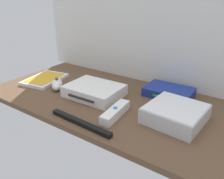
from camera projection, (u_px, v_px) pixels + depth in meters
The scene contains 9 objects.
ground_plane at pixel (112, 101), 88.49cm from camera, with size 100.00×48.00×2.00cm, color brown.
back_wall at pixel (146, 7), 93.83cm from camera, with size 110.00×1.20×64.00cm, color silver.
game_console at pixel (94, 91), 89.89cm from camera, with size 21.39×16.90×4.40cm.
mini_computer at pixel (175, 114), 72.44cm from camera, with size 18.18×18.18×5.30cm.
game_case at pixel (45, 79), 105.45cm from camera, with size 16.68×21.07×1.56cm.
network_router at pixel (169, 92), 90.01cm from camera, with size 18.15×12.56×3.40cm.
remote_wand at pixel (115, 112), 75.51cm from camera, with size 5.00×15.08×3.40cm.
remote_nunchuk at pixel (57, 84), 96.57cm from camera, with size 9.94×10.39×5.10cm.
sensor_bar at pixel (80, 123), 71.18cm from camera, with size 24.00×1.80×1.40cm, color black.
Camera 1 is at (45.01, -65.22, 38.65)cm, focal length 36.74 mm.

